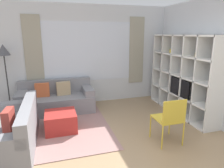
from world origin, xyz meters
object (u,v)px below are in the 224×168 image
Objects in this scene: shelving_unit at (184,75)px; floor_lamp at (4,55)px; couch_side at (12,132)px; couch_main at (56,100)px; folding_chair at (170,117)px; ottoman at (61,122)px.

floor_lamp is (-4.12, 1.13, 0.49)m from shelving_unit.
floor_lamp reaches higher than couch_side.
couch_main is 1.04× the size of couch_side.
couch_side is (-0.79, -1.53, -0.00)m from couch_main.
shelving_unit is at bearing -132.26° from folding_chair.
couch_side is at bearing -171.59° from shelving_unit.
couch_main is (-3.02, 0.97, -0.66)m from shelving_unit.
couch_side is 1.04× the size of floor_lamp.
shelving_unit is 3.07m from ottoman.
shelving_unit is 3.24m from couch_main.
floor_lamp is at bearing 131.67° from ottoman.
folding_chair is at bearing -49.75° from couch_main.
ottoman is (0.05, -1.14, -0.10)m from couch_main.
couch_main is 1.60m from floor_lamp.
shelving_unit reaches higher than couch_side.
floor_lamp is at bearing -169.40° from couch_side.
couch_main is at bearing 92.69° from ottoman.
couch_side reaches higher than ottoman.
folding_chair is (1.88, -2.22, 0.22)m from couch_main.
shelving_unit is 1.32× the size of floor_lamp.
couch_main is 1.08× the size of floor_lamp.
folding_chair reaches higher than couch_main.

